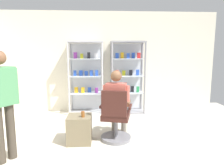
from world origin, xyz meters
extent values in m
cube|color=silver|center=(0.00, 3.00, 1.35)|extent=(6.00, 0.10, 2.70)
cylinder|color=#B7B7BC|center=(-0.98, 2.50, 0.95)|extent=(0.05, 0.05, 1.90)
cylinder|color=#B7B7BC|center=(-0.13, 2.50, 0.95)|extent=(0.05, 0.05, 1.90)
cylinder|color=#B7B7BC|center=(-0.98, 2.90, 0.95)|extent=(0.05, 0.05, 1.90)
cylinder|color=#B7B7BC|center=(-0.13, 2.90, 0.95)|extent=(0.05, 0.05, 1.90)
cube|color=#B7B7BC|center=(-0.55, 2.70, 1.88)|extent=(0.90, 0.45, 0.04)
cube|color=#B7B7BC|center=(-0.55, 2.70, 0.02)|extent=(0.90, 0.45, 0.04)
cube|color=silver|center=(-0.55, 2.92, 0.95)|extent=(0.84, 0.02, 1.80)
cube|color=silver|center=(-0.55, 2.70, 0.55)|extent=(0.82, 0.39, 0.02)
cube|color=gold|center=(-0.81, 2.68, 0.63)|extent=(0.09, 0.04, 0.15)
cube|color=gold|center=(-0.64, 2.65, 0.63)|extent=(0.09, 0.05, 0.15)
cube|color=#264CB2|center=(-0.47, 2.75, 0.62)|extent=(0.09, 0.05, 0.13)
cube|color=purple|center=(-0.28, 2.66, 0.62)|extent=(0.09, 0.05, 0.13)
cube|color=silver|center=(-0.55, 2.70, 1.00)|extent=(0.82, 0.39, 0.02)
cube|color=#264CB2|center=(-0.83, 2.67, 1.08)|extent=(0.08, 0.04, 0.15)
cube|color=#264CB2|center=(-0.68, 2.73, 1.08)|extent=(0.09, 0.05, 0.14)
cube|color=#264CB2|center=(-0.54, 2.74, 1.07)|extent=(0.09, 0.04, 0.12)
cube|color=#264CB2|center=(-0.41, 2.66, 1.08)|extent=(0.08, 0.04, 0.15)
cube|color=#264CB2|center=(-0.27, 2.71, 1.08)|extent=(0.08, 0.05, 0.15)
cube|color=silver|center=(-0.55, 2.70, 1.45)|extent=(0.82, 0.39, 0.02)
cube|color=purple|center=(-0.81, 2.69, 1.54)|extent=(0.09, 0.05, 0.16)
cube|color=#999919|center=(-0.65, 2.66, 1.52)|extent=(0.08, 0.04, 0.13)
cube|color=black|center=(-0.47, 2.71, 1.54)|extent=(0.07, 0.05, 0.16)
cube|color=silver|center=(-0.28, 2.66, 1.53)|extent=(0.09, 0.04, 0.14)
cylinder|color=gray|center=(0.13, 2.50, 0.95)|extent=(0.05, 0.05, 1.90)
cylinder|color=gray|center=(0.98, 2.50, 0.95)|extent=(0.05, 0.05, 1.90)
cylinder|color=gray|center=(0.13, 2.90, 0.95)|extent=(0.05, 0.05, 1.90)
cylinder|color=gray|center=(0.98, 2.90, 0.95)|extent=(0.05, 0.05, 1.90)
cube|color=gray|center=(0.55, 2.70, 1.88)|extent=(0.90, 0.45, 0.04)
cube|color=gray|center=(0.55, 2.70, 0.02)|extent=(0.90, 0.45, 0.04)
cube|color=silver|center=(0.55, 2.92, 0.95)|extent=(0.84, 0.02, 1.80)
cube|color=silver|center=(0.55, 2.70, 0.55)|extent=(0.82, 0.39, 0.02)
cube|color=silver|center=(0.27, 2.69, 0.62)|extent=(0.09, 0.04, 0.13)
cube|color=#264CB2|center=(0.40, 2.73, 0.63)|extent=(0.08, 0.04, 0.14)
cube|color=purple|center=(0.55, 2.75, 0.64)|extent=(0.08, 0.06, 0.16)
cube|color=black|center=(0.69, 2.71, 0.64)|extent=(0.08, 0.04, 0.16)
cube|color=#268C4C|center=(0.83, 2.69, 0.64)|extent=(0.07, 0.04, 0.16)
cube|color=silver|center=(0.55, 2.70, 1.00)|extent=(0.82, 0.39, 0.02)
cube|color=red|center=(0.27, 2.74, 1.08)|extent=(0.09, 0.05, 0.14)
cube|color=#999919|center=(0.45, 2.72, 1.07)|extent=(0.09, 0.05, 0.13)
cube|color=black|center=(0.64, 2.73, 1.08)|extent=(0.09, 0.04, 0.15)
cube|color=#264CB2|center=(0.82, 2.74, 1.08)|extent=(0.08, 0.04, 0.15)
cube|color=silver|center=(0.55, 2.70, 1.45)|extent=(0.82, 0.39, 0.02)
cube|color=#264CB2|center=(0.27, 2.70, 1.53)|extent=(0.09, 0.04, 0.14)
cube|color=gold|center=(0.40, 2.72, 1.54)|extent=(0.09, 0.05, 0.16)
cube|color=#264CB2|center=(0.55, 2.65, 1.53)|extent=(0.07, 0.05, 0.14)
cube|color=#264CB2|center=(0.70, 2.75, 1.53)|extent=(0.08, 0.04, 0.15)
cube|color=red|center=(0.84, 2.74, 1.53)|extent=(0.09, 0.04, 0.15)
cylinder|color=slate|center=(0.12, 0.99, 0.03)|extent=(0.56, 0.56, 0.06)
cylinder|color=slate|center=(0.12, 0.99, 0.24)|extent=(0.07, 0.07, 0.41)
cube|color=#3F1E19|center=(0.12, 0.99, 0.46)|extent=(0.58, 0.58, 0.10)
cube|color=#3F1E19|center=(0.07, 0.79, 0.73)|extent=(0.45, 0.18, 0.45)
cube|color=#3F1E19|center=(0.37, 0.93, 0.64)|extent=(0.11, 0.30, 0.04)
cube|color=#3F1E19|center=(-0.14, 1.05, 0.64)|extent=(0.11, 0.30, 0.04)
cylinder|color=slate|center=(0.26, 1.16, 0.56)|extent=(0.23, 0.42, 0.14)
cylinder|color=slate|center=(0.30, 1.36, 0.28)|extent=(0.11, 0.11, 0.56)
cylinder|color=slate|center=(0.06, 1.21, 0.56)|extent=(0.23, 0.42, 0.14)
cylinder|color=slate|center=(0.11, 1.40, 0.28)|extent=(0.11, 0.11, 0.56)
cube|color=#BF594C|center=(0.12, 0.99, 0.81)|extent=(0.40, 0.30, 0.50)
sphere|color=brown|center=(0.12, 0.99, 1.19)|extent=(0.20, 0.20, 0.20)
cylinder|color=#BF594C|center=(0.31, 0.94, 0.88)|extent=(0.09, 0.09, 0.28)
cylinder|color=brown|center=(0.35, 1.12, 0.66)|extent=(0.15, 0.31, 0.08)
cylinder|color=#BF594C|center=(-0.08, 1.04, 0.88)|extent=(0.09, 0.09, 0.28)
cylinder|color=brown|center=(-0.04, 1.21, 0.66)|extent=(0.15, 0.31, 0.08)
cube|color=#72664C|center=(-0.55, 0.91, 0.25)|extent=(0.42, 0.42, 0.49)
cylinder|color=brown|center=(-0.47, 0.84, 0.54)|extent=(0.06, 0.06, 0.10)
cylinder|color=#3F382D|center=(-1.52, 0.42, 0.42)|extent=(0.13, 0.13, 0.85)
cylinder|color=#4C8C59|center=(-1.45, 0.53, 1.10)|extent=(0.09, 0.09, 0.55)
cube|color=#4C8C59|center=(-1.57, 0.34, 1.12)|extent=(0.38, 0.42, 0.55)
camera|label=1|loc=(-0.15, -2.51, 1.59)|focal=31.84mm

